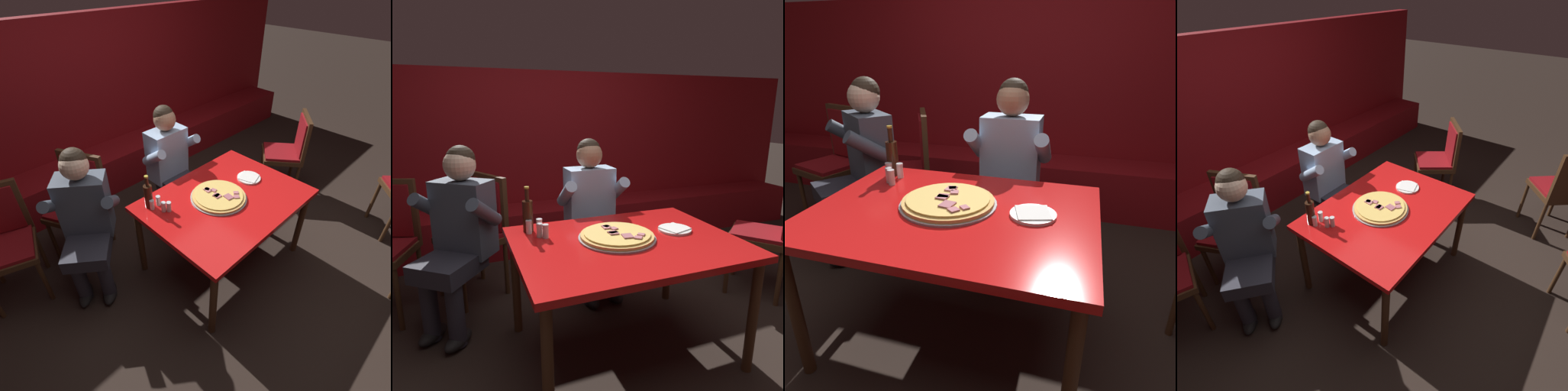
% 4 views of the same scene
% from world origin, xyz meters
% --- Properties ---
extents(ground_plane, '(24.00, 24.00, 0.00)m').
position_xyz_m(ground_plane, '(0.00, 0.00, 0.00)').
color(ground_plane, black).
extents(booth_wall_panel, '(6.80, 0.16, 1.90)m').
position_xyz_m(booth_wall_panel, '(0.00, 2.18, 0.95)').
color(booth_wall_panel, maroon).
rests_on(booth_wall_panel, ground_plane).
extents(booth_bench, '(6.46, 0.48, 0.46)m').
position_xyz_m(booth_bench, '(0.00, 1.86, 0.23)').
color(booth_bench, maroon).
rests_on(booth_bench, ground_plane).
extents(main_dining_table, '(1.32, 0.98, 0.75)m').
position_xyz_m(main_dining_table, '(0.00, 0.00, 0.67)').
color(main_dining_table, '#422816').
rests_on(main_dining_table, ground_plane).
extents(pizza, '(0.47, 0.47, 0.05)m').
position_xyz_m(pizza, '(-0.04, 0.04, 0.77)').
color(pizza, '#9E9EA3').
rests_on(pizza, main_dining_table).
extents(plate_white_paper, '(0.21, 0.21, 0.02)m').
position_xyz_m(plate_white_paper, '(0.37, 0.04, 0.76)').
color(plate_white_paper, white).
rests_on(plate_white_paper, main_dining_table).
extents(beer_bottle, '(0.07, 0.07, 0.29)m').
position_xyz_m(beer_bottle, '(-0.51, 0.36, 0.86)').
color(beer_bottle, black).
rests_on(beer_bottle, main_dining_table).
extents(shaker_parmesan, '(0.04, 0.04, 0.09)m').
position_xyz_m(shaker_parmesan, '(-0.52, 0.32, 0.79)').
color(shaker_parmesan, silver).
rests_on(shaker_parmesan, main_dining_table).
extents(shaker_oregano, '(0.04, 0.04, 0.09)m').
position_xyz_m(shaker_oregano, '(-0.45, 0.32, 0.79)').
color(shaker_oregano, silver).
rests_on(shaker_oregano, main_dining_table).
extents(shaker_red_pepper_flakes, '(0.04, 0.04, 0.09)m').
position_xyz_m(shaker_red_pepper_flakes, '(-0.47, 0.24, 0.79)').
color(shaker_red_pepper_flakes, silver).
rests_on(shaker_red_pepper_flakes, main_dining_table).
extents(shaker_black_pepper, '(0.04, 0.04, 0.09)m').
position_xyz_m(shaker_black_pepper, '(-0.44, 0.21, 0.79)').
color(shaker_black_pepper, silver).
rests_on(shaker_black_pepper, main_dining_table).
extents(diner_seated_blue_shirt, '(0.53, 0.53, 1.27)m').
position_xyz_m(diner_seated_blue_shirt, '(0.09, 0.77, 0.71)').
color(diner_seated_blue_shirt, black).
rests_on(diner_seated_blue_shirt, ground_plane).
extents(dining_chair_far_right, '(0.62, 0.62, 0.98)m').
position_xyz_m(dining_chair_far_right, '(1.43, 0.23, 0.57)').
color(dining_chair_far_right, '#422816').
rests_on(dining_chair_far_right, ground_plane).
extents(dining_chair_by_booth, '(0.59, 0.59, 0.99)m').
position_xyz_m(dining_chair_by_booth, '(-0.78, 1.08, 0.58)').
color(dining_chair_by_booth, '#422816').
rests_on(dining_chair_by_booth, ground_plane).
extents(diner_standing_companion, '(0.63, 0.64, 1.27)m').
position_xyz_m(diner_standing_companion, '(-0.94, 0.63, 0.71)').
color(diner_standing_companion, black).
rests_on(diner_standing_companion, ground_plane).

